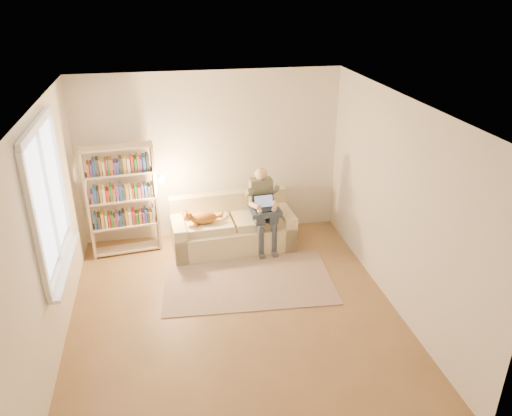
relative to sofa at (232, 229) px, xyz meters
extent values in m
plane|color=brown|center=(-0.23, -1.74, -0.28)|extent=(4.50, 4.50, 0.00)
cube|color=white|center=(-0.23, -1.74, 2.32)|extent=(4.00, 4.50, 0.02)
cube|color=silver|center=(-2.23, -1.74, 1.02)|extent=(0.02, 4.50, 2.60)
cube|color=silver|center=(1.77, -1.74, 1.02)|extent=(0.02, 4.50, 2.60)
cube|color=silver|center=(-0.23, 0.51, 1.02)|extent=(4.00, 0.02, 2.60)
cube|color=silver|center=(-0.23, -3.99, 1.02)|extent=(4.00, 0.02, 2.60)
plane|color=white|center=(-2.20, -1.54, 1.37)|extent=(0.00, 1.50, 1.50)
cube|color=white|center=(-2.19, -1.54, 2.16)|extent=(0.05, 1.50, 0.08)
cube|color=white|center=(-2.19, -1.54, 0.58)|extent=(0.05, 1.50, 0.08)
cube|color=white|center=(-2.19, -1.54, 1.37)|extent=(0.04, 0.05, 1.50)
cube|color=white|center=(-2.15, -1.54, 0.53)|extent=(0.12, 1.52, 0.04)
cube|color=beige|center=(0.00, -0.04, -0.09)|extent=(1.87, 0.91, 0.38)
cube|color=beige|center=(-0.01, 0.28, 0.30)|extent=(1.84, 0.27, 0.39)
cube|color=beige|center=(-0.82, -0.08, -0.01)|extent=(0.22, 0.83, 0.55)
cube|color=beige|center=(0.82, 0.00, -0.01)|extent=(0.22, 0.83, 0.55)
cube|color=beige|center=(-0.41, -0.11, 0.16)|extent=(0.80, 0.59, 0.11)
cube|color=beige|center=(0.42, -0.06, 0.16)|extent=(0.80, 0.59, 0.11)
cube|color=slate|center=(0.45, 0.00, 0.56)|extent=(0.34, 0.20, 0.46)
sphere|color=#DFAD83|center=(0.45, -0.02, 0.88)|extent=(0.18, 0.18, 0.18)
cube|color=#363E4C|center=(0.36, -0.22, 0.29)|extent=(0.15, 0.38, 0.14)
cube|color=#363E4C|center=(0.56, -0.21, 0.29)|extent=(0.15, 0.38, 0.14)
cylinder|color=#363E4C|center=(0.37, -0.41, -0.03)|extent=(0.10, 0.10, 0.51)
cylinder|color=#363E4C|center=(0.57, -0.40, -0.03)|extent=(0.10, 0.10, 0.51)
ellipsoid|color=orange|center=(-0.41, -0.13, 0.30)|extent=(0.41, 0.23, 0.18)
sphere|color=orange|center=(-0.63, -0.18, 0.36)|extent=(0.14, 0.14, 0.14)
cylinder|color=orange|center=(-0.20, -0.08, 0.26)|extent=(0.20, 0.05, 0.06)
cube|color=#2A3A4B|center=(0.39, -0.23, 0.37)|extent=(0.47, 0.39, 0.08)
cube|color=black|center=(0.39, -0.26, 0.42)|extent=(0.31, 0.23, 0.02)
cube|color=black|center=(0.38, -0.17, 0.50)|extent=(0.31, 0.09, 0.20)
plane|color=#8CA5CC|center=(0.38, -0.17, 0.50)|extent=(0.28, 0.10, 0.26)
cube|color=beige|center=(-2.07, 0.07, 0.56)|extent=(0.06, 0.26, 1.68)
cube|color=beige|center=(-1.11, 0.17, 0.56)|extent=(0.06, 0.26, 1.68)
cube|color=beige|center=(-1.59, 0.12, -0.24)|extent=(1.02, 0.36, 0.03)
cube|color=beige|center=(-1.59, 0.12, 0.17)|extent=(1.02, 0.36, 0.03)
cube|color=beige|center=(-1.59, 0.12, 0.58)|extent=(1.02, 0.36, 0.03)
cube|color=beige|center=(-1.59, 0.12, 0.99)|extent=(1.02, 0.36, 0.03)
cube|color=beige|center=(-1.59, 0.12, 1.37)|extent=(1.02, 0.36, 0.03)
cube|color=gold|center=(-1.59, 0.12, 0.28)|extent=(0.87, 0.29, 0.20)
cube|color=silver|center=(-1.59, 0.12, 0.69)|extent=(0.87, 0.29, 0.20)
cube|color=#B2261E|center=(-1.59, 0.12, 1.10)|extent=(0.87, 0.29, 0.20)
cylinder|color=silver|center=(-1.18, 0.17, 0.61)|extent=(0.09, 0.09, 0.04)
cone|color=silver|center=(-1.02, 0.07, 0.87)|extent=(0.12, 0.14, 0.14)
cube|color=gray|center=(0.06, -1.08, -0.28)|extent=(2.39, 1.51, 0.01)
camera|label=1|loc=(-0.95, -6.78, 3.51)|focal=35.00mm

